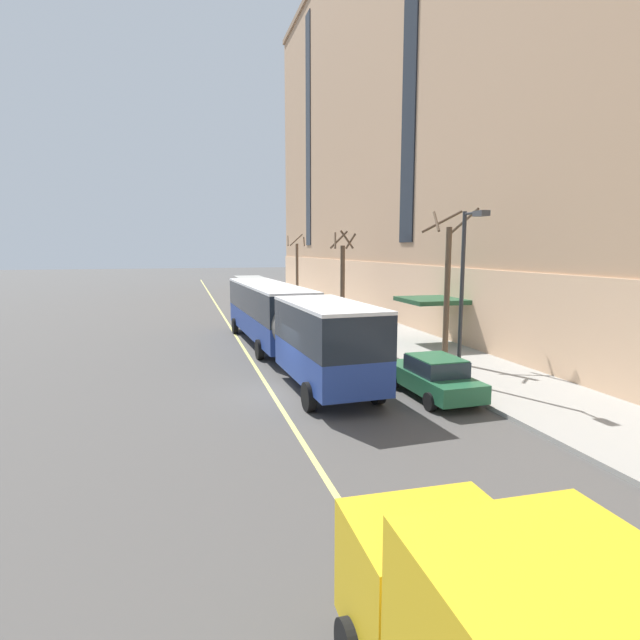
{
  "coord_description": "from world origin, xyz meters",
  "views": [
    {
      "loc": [
        -3.5,
        -18.18,
        5.43
      ],
      "look_at": [
        3.27,
        6.37,
        1.8
      ],
      "focal_mm": 28.0,
      "sensor_mm": 36.0,
      "label": 1
    }
  ],
  "objects_px": {
    "parked_car_green_1": "(433,377)",
    "street_tree_far_downtown": "(297,266)",
    "fire_hydrant": "(380,339)",
    "parked_car_white_4": "(363,340)",
    "parked_car_navy_2": "(302,311)",
    "street_tree_mid_block": "(447,284)",
    "city_bus": "(284,318)",
    "parked_car_silver_0": "(278,299)",
    "street_lamp": "(466,279)",
    "street_tree_far_uptown": "(343,273)"
  },
  "relations": [
    {
      "from": "parked_car_navy_2",
      "to": "street_tree_far_downtown",
      "type": "distance_m",
      "value": 16.57
    },
    {
      "from": "city_bus",
      "to": "parked_car_silver_0",
      "type": "xyz_separation_m",
      "value": [
        3.8,
        21.92,
        -1.24
      ]
    },
    {
      "from": "street_tree_mid_block",
      "to": "parked_car_white_4",
      "type": "bearing_deg",
      "value": 136.2
    },
    {
      "from": "parked_car_green_1",
      "to": "fire_hydrant",
      "type": "height_order",
      "value": "parked_car_green_1"
    },
    {
      "from": "city_bus",
      "to": "parked_car_silver_0",
      "type": "relative_size",
      "value": 4.41
    },
    {
      "from": "parked_car_green_1",
      "to": "parked_car_white_4",
      "type": "height_order",
      "value": "same"
    },
    {
      "from": "city_bus",
      "to": "street_tree_far_uptown",
      "type": "bearing_deg",
      "value": 60.01
    },
    {
      "from": "parked_car_navy_2",
      "to": "city_bus",
      "type": "bearing_deg",
      "value": -107.45
    },
    {
      "from": "parked_car_green_1",
      "to": "fire_hydrant",
      "type": "relative_size",
      "value": 6.45
    },
    {
      "from": "parked_car_silver_0",
      "to": "street_lamp",
      "type": "bearing_deg",
      "value": -86.24
    },
    {
      "from": "street_tree_far_uptown",
      "to": "parked_car_white_4",
      "type": "bearing_deg",
      "value": -103.38
    },
    {
      "from": "parked_car_green_1",
      "to": "street_tree_far_downtown",
      "type": "height_order",
      "value": "street_tree_far_downtown"
    },
    {
      "from": "street_tree_far_downtown",
      "to": "city_bus",
      "type": "bearing_deg",
      "value": -104.12
    },
    {
      "from": "parked_car_white_4",
      "to": "street_tree_mid_block",
      "type": "height_order",
      "value": "street_tree_mid_block"
    },
    {
      "from": "parked_car_silver_0",
      "to": "parked_car_green_1",
      "type": "distance_m",
      "value": 30.16
    },
    {
      "from": "street_tree_far_downtown",
      "to": "fire_hydrant",
      "type": "distance_m",
      "value": 27.35
    },
    {
      "from": "parked_car_white_4",
      "to": "street_tree_far_uptown",
      "type": "bearing_deg",
      "value": 76.62
    },
    {
      "from": "parked_car_navy_2",
      "to": "street_lamp",
      "type": "height_order",
      "value": "street_lamp"
    },
    {
      "from": "parked_car_green_1",
      "to": "street_tree_far_downtown",
      "type": "relative_size",
      "value": 0.67
    },
    {
      "from": "parked_car_navy_2",
      "to": "parked_car_green_1",
      "type": "bearing_deg",
      "value": -89.58
    },
    {
      "from": "parked_car_green_1",
      "to": "parked_car_silver_0",
      "type": "bearing_deg",
      "value": 90.28
    },
    {
      "from": "city_bus",
      "to": "street_lamp",
      "type": "bearing_deg",
      "value": -51.87
    },
    {
      "from": "city_bus",
      "to": "street_tree_mid_block",
      "type": "relative_size",
      "value": 2.8
    },
    {
      "from": "city_bus",
      "to": "parked_car_white_4",
      "type": "bearing_deg",
      "value": -7.26
    },
    {
      "from": "parked_car_green_1",
      "to": "parked_car_navy_2",
      "type": "relative_size",
      "value": 1.0
    },
    {
      "from": "street_tree_far_uptown",
      "to": "parked_car_green_1",
      "type": "bearing_deg",
      "value": -98.71
    },
    {
      "from": "parked_car_silver_0",
      "to": "parked_car_navy_2",
      "type": "bearing_deg",
      "value": -90.01
    },
    {
      "from": "parked_car_silver_0",
      "to": "fire_hydrant",
      "type": "bearing_deg",
      "value": -85.05
    },
    {
      "from": "parked_car_green_1",
      "to": "parked_car_navy_2",
      "type": "xyz_separation_m",
      "value": [
        -0.15,
        20.31,
        -0.0
      ]
    },
    {
      "from": "city_bus",
      "to": "street_tree_far_downtown",
      "type": "relative_size",
      "value": 2.89
    },
    {
      "from": "parked_car_navy_2",
      "to": "street_tree_mid_block",
      "type": "relative_size",
      "value": 0.65
    },
    {
      "from": "street_lamp",
      "to": "parked_car_navy_2",
      "type": "bearing_deg",
      "value": 95.66
    },
    {
      "from": "parked_car_silver_0",
      "to": "street_tree_mid_block",
      "type": "xyz_separation_m",
      "value": [
        3.32,
        -25.37,
        3.04
      ]
    },
    {
      "from": "city_bus",
      "to": "street_tree_far_uptown",
      "type": "relative_size",
      "value": 2.98
    },
    {
      "from": "parked_car_navy_2",
      "to": "street_tree_far_downtown",
      "type": "bearing_deg",
      "value": 78.46
    },
    {
      "from": "street_tree_mid_block",
      "to": "fire_hydrant",
      "type": "bearing_deg",
      "value": 108.81
    },
    {
      "from": "street_lamp",
      "to": "fire_hydrant",
      "type": "xyz_separation_m",
      "value": [
        -0.1,
        8.22,
        -3.78
      ]
    },
    {
      "from": "city_bus",
      "to": "parked_car_green_1",
      "type": "xyz_separation_m",
      "value": [
        3.94,
        -8.24,
        -1.24
      ]
    },
    {
      "from": "parked_car_green_1",
      "to": "street_lamp",
      "type": "distance_m",
      "value": 4.03
    },
    {
      "from": "city_bus",
      "to": "street_lamp",
      "type": "xyz_separation_m",
      "value": [
        5.71,
        -7.28,
        2.25
      ]
    },
    {
      "from": "street_lamp",
      "to": "parked_car_white_4",
      "type": "bearing_deg",
      "value": 103.87
    },
    {
      "from": "street_tree_far_downtown",
      "to": "street_lamp",
      "type": "height_order",
      "value": "street_tree_far_downtown"
    },
    {
      "from": "parked_car_green_1",
      "to": "parked_car_white_4",
      "type": "bearing_deg",
      "value": 89.25
    },
    {
      "from": "parked_car_green_1",
      "to": "street_tree_mid_block",
      "type": "distance_m",
      "value": 6.49
    },
    {
      "from": "fire_hydrant",
      "to": "street_lamp",
      "type": "bearing_deg",
      "value": -89.3
    },
    {
      "from": "city_bus",
      "to": "street_tree_far_uptown",
      "type": "xyz_separation_m",
      "value": [
        7.09,
        12.28,
        1.55
      ]
    },
    {
      "from": "street_tree_far_downtown",
      "to": "parked_car_white_4",
      "type": "bearing_deg",
      "value": -96.02
    },
    {
      "from": "parked_car_silver_0",
      "to": "street_lamp",
      "type": "distance_m",
      "value": 29.47
    },
    {
      "from": "parked_car_navy_2",
      "to": "street_tree_far_uptown",
      "type": "height_order",
      "value": "street_tree_far_uptown"
    },
    {
      "from": "city_bus",
      "to": "fire_hydrant",
      "type": "distance_m",
      "value": 5.89
    }
  ]
}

